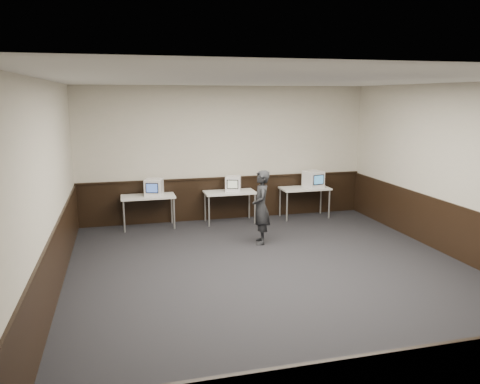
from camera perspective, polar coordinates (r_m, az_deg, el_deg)
name	(u,v)px	position (r m, az deg, el deg)	size (l,w,h in m)	color
floor	(280,278)	(7.92, 4.84, -10.37)	(8.00, 8.00, 0.00)	black
ceiling	(283,80)	(7.35, 5.28, 13.44)	(8.00, 8.00, 0.00)	white
back_wall	(226,154)	(11.28, -1.75, 4.70)	(7.00, 7.00, 0.00)	beige
front_wall	(452,274)	(4.06, 24.44, -9.09)	(7.00, 7.00, 0.00)	beige
left_wall	(46,195)	(7.13, -22.53, -0.29)	(8.00, 8.00, 0.00)	beige
right_wall	(468,174)	(9.24, 26.00, 1.97)	(8.00, 8.00, 0.00)	beige
wainscot_back	(226,198)	(11.44, -1.69, -0.79)	(6.98, 0.04, 1.00)	black
wainscot_left	(54,268)	(7.41, -21.71, -8.62)	(0.04, 7.98, 1.00)	black
wainscot_right	(461,234)	(9.45, 25.31, -4.61)	(0.04, 7.98, 1.00)	black
wainscot_rail	(226,178)	(11.32, -1.68, 1.76)	(6.98, 0.06, 0.04)	black
desk_left	(148,199)	(10.78, -11.14, -0.81)	(1.20, 0.60, 0.75)	silver
desk_center	(230,194)	(11.04, -1.26, -0.30)	(1.20, 0.60, 0.75)	silver
desk_right	(305,190)	(11.62, 7.90, 0.19)	(1.20, 0.60, 0.75)	silver
emac_left	(154,187)	(10.73, -10.46, 0.58)	(0.47, 0.49, 0.38)	white
emac_center	(233,184)	(11.05, -0.84, 1.03)	(0.45, 0.46, 0.35)	white
emac_right	(313,179)	(11.63, 8.93, 1.55)	(0.49, 0.51, 0.41)	white
person	(261,207)	(9.46, 2.58, -1.88)	(0.55, 0.36, 1.51)	black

